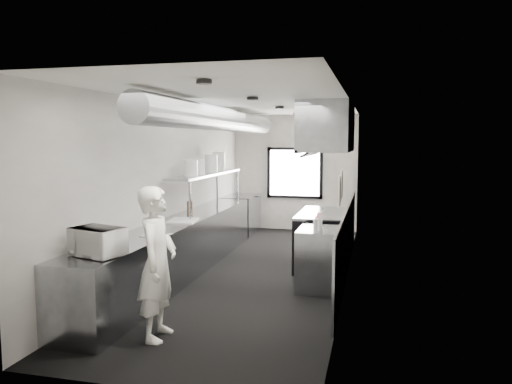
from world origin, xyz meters
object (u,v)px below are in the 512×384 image
Objects in this scene: microwave at (97,242)px; plate_stack_a at (191,168)px; plate_stack_c at (211,163)px; squeeze_bottle_a at (315,226)px; squeeze_bottle_d at (320,221)px; bottle_station at (320,259)px; line_cook at (157,263)px; far_work_table at (241,214)px; knife_block at (190,208)px; deli_tub_b at (113,237)px; range at (323,239)px; squeeze_bottle_e at (319,219)px; plate_stack_b at (199,167)px; squeeze_bottle_c at (317,223)px; plate_stack_d at (219,161)px; prep_counter at (179,248)px; deli_tub_a at (101,242)px; small_plate at (157,231)px; cutting_board at (183,220)px; exhaust_hood at (328,128)px; pass_shelf at (207,175)px.

microwave is 3.17m from plate_stack_a.
squeeze_bottle_a is (2.29, -2.23, -0.75)m from plate_stack_c.
squeeze_bottle_a reaches higher than squeeze_bottle_d.
bottle_station is 2.72m from line_cook.
far_work_table is 3.07m from knife_block.
knife_block reaches higher than deli_tub_b.
squeeze_bottle_d is at bearing -85.95° from range.
squeeze_bottle_a is at bearing -43.35° from line_cook.
plate_stack_a is 2.45m from squeeze_bottle_e.
plate_stack_a is 1.06m from plate_stack_c.
plate_stack_b reaches higher than bottle_station.
plate_stack_c reaches higher than squeeze_bottle_c.
plate_stack_c is (-0.04, -1.98, 1.29)m from far_work_table.
plate_stack_d reaches higher than squeeze_bottle_a.
prep_counter and far_work_table have the same top height.
microwave is 3.63× the size of deli_tub_a.
plate_stack_b is (-2.24, -0.14, 1.25)m from range.
plate_stack_d is at bearing 154.20° from range.
bottle_station is at bearing 35.95° from deli_tub_a.
small_plate is at bearing -135.00° from range.
range is at bearing 29.86° from cutting_board.
prep_counter is 2.64m from plate_stack_d.
small_plate is 2.15m from plate_stack_b.
microwave reaches higher than deli_tub_b.
line_cook is (0.75, -6.11, 0.39)m from far_work_table.
plate_stack_b is (-0.12, 1.08, 0.81)m from cutting_board.
knife_block is at bearing 159.75° from bottle_station.
knife_block is (-0.08, 0.68, 0.56)m from prep_counter.
small_plate is (-2.13, -2.13, 0.44)m from range.
deli_tub_a is at bearing -102.67° from small_plate.
far_work_table is 6.43× the size of squeeze_bottle_c.
exhaust_hood is 1.88m from squeeze_bottle_d.
exhaust_hood reaches higher than plate_stack_a.
plate_stack_c is 2.88m from squeeze_bottle_e.
small_plate is at bearing -88.01° from plate_stack_c.
prep_counter is 2.30m from squeeze_bottle_e.
line_cook is 8.92× the size of squeeze_bottle_a.
plate_stack_b is at bearing 92.55° from prep_counter.
line_cook reaches higher than pass_shelf.
microwave is 0.52m from deli_tub_a.
small_plate is at bearing -169.21° from squeeze_bottle_a.
range is at bearing 92.46° from squeeze_bottle_c.
plate_stack_a is at bearing 99.84° from cutting_board.
prep_counter is 2.31m from bottle_station.
small_plate is 2.39m from squeeze_bottle_d.
squeeze_bottle_a is at bearing -12.79° from prep_counter.
exhaust_hood is at bearing -12.73° from plate_stack_c.
plate_stack_b is 1.53× the size of squeeze_bottle_a.
prep_counter is 3.75× the size of range.
microwave reaches higher than prep_counter.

